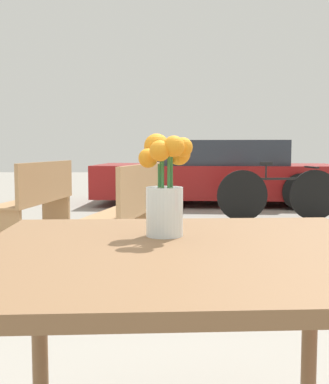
{
  "coord_description": "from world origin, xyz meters",
  "views": [
    {
      "loc": [
        -0.05,
        -1.1,
        0.97
      ],
      "look_at": [
        -0.06,
        0.13,
        0.86
      ],
      "focal_mm": 45.0,
      "sensor_mm": 36.0,
      "label": 1
    }
  ],
  "objects_px": {
    "bicycle": "(279,194)",
    "bench_middle": "(134,209)",
    "table_front": "(190,286)",
    "parked_car": "(216,173)",
    "flower_vase": "(165,189)",
    "bench_far": "(39,200)"
  },
  "relations": [
    {
      "from": "bicycle",
      "to": "parked_car",
      "type": "xyz_separation_m",
      "value": [
        -0.65,
        2.17,
        0.19
      ]
    },
    {
      "from": "bench_far",
      "to": "flower_vase",
      "type": "bearing_deg",
      "value": -70.18
    },
    {
      "from": "bench_far",
      "to": "bicycle",
      "type": "relative_size",
      "value": 0.88
    },
    {
      "from": "table_front",
      "to": "bench_middle",
      "type": "distance_m",
      "value": 3.08
    },
    {
      "from": "bench_middle",
      "to": "bench_far",
      "type": "height_order",
      "value": "same"
    },
    {
      "from": "table_front",
      "to": "flower_vase",
      "type": "distance_m",
      "value": 0.26
    },
    {
      "from": "bicycle",
      "to": "parked_car",
      "type": "distance_m",
      "value": 2.27
    },
    {
      "from": "table_front",
      "to": "bicycle",
      "type": "bearing_deg",
      "value": 75.15
    },
    {
      "from": "parked_car",
      "to": "bench_middle",
      "type": "bearing_deg",
      "value": -104.15
    },
    {
      "from": "flower_vase",
      "to": "bench_far",
      "type": "relative_size",
      "value": 0.18
    },
    {
      "from": "bench_middle",
      "to": "bench_far",
      "type": "bearing_deg",
      "value": 141.67
    },
    {
      "from": "bicycle",
      "to": "bench_middle",
      "type": "bearing_deg",
      "value": -126.62
    },
    {
      "from": "flower_vase",
      "to": "parked_car",
      "type": "xyz_separation_m",
      "value": [
        0.86,
        7.53,
        -0.32
      ]
    },
    {
      "from": "flower_vase",
      "to": "parked_car",
      "type": "distance_m",
      "value": 7.58
    },
    {
      "from": "flower_vase",
      "to": "bicycle",
      "type": "height_order",
      "value": "flower_vase"
    },
    {
      "from": "flower_vase",
      "to": "bench_far",
      "type": "bearing_deg",
      "value": 109.82
    },
    {
      "from": "table_front",
      "to": "bench_far",
      "type": "bearing_deg",
      "value": 109.95
    },
    {
      "from": "table_front",
      "to": "parked_car",
      "type": "distance_m",
      "value": 7.71
    },
    {
      "from": "bench_middle",
      "to": "bench_far",
      "type": "xyz_separation_m",
      "value": [
        -1.05,
        0.83,
        0.0
      ]
    },
    {
      "from": "flower_vase",
      "to": "bench_far",
      "type": "distance_m",
      "value": 4.0
    },
    {
      "from": "table_front",
      "to": "parked_car",
      "type": "relative_size",
      "value": 0.24
    },
    {
      "from": "bench_middle",
      "to": "table_front",
      "type": "bearing_deg",
      "value": -83.29
    }
  ]
}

